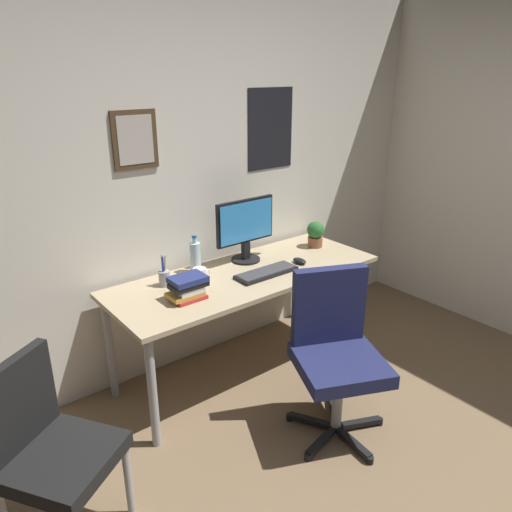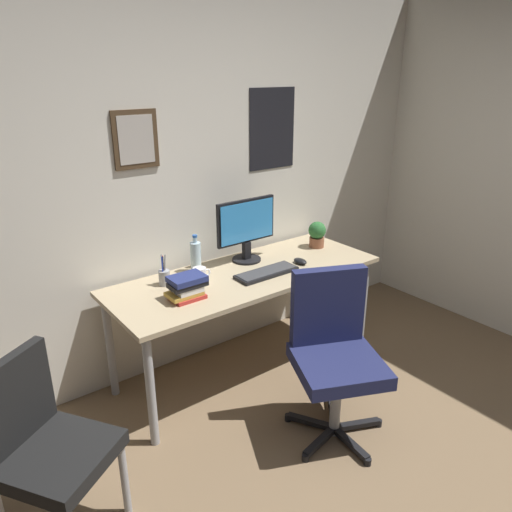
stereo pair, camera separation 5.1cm
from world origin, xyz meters
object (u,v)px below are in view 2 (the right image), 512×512
(keyboard, at_px, (267,273))
(potted_plant, at_px, (317,233))
(coffee_mug_near, at_px, (200,275))
(side_chair, at_px, (43,442))
(computer_mouse, at_px, (300,261))
(book_stack_left, at_px, (186,287))
(office_chair, at_px, (334,347))
(pen_cup, at_px, (164,277))
(monitor, at_px, (246,227))
(water_bottle, at_px, (196,256))

(keyboard, distance_m, potted_plant, 0.66)
(coffee_mug_near, bearing_deg, side_chair, -153.20)
(computer_mouse, bearing_deg, keyboard, -178.87)
(coffee_mug_near, bearing_deg, book_stack_left, -141.46)
(office_chair, distance_m, book_stack_left, 0.90)
(potted_plant, distance_m, pen_cup, 1.23)
(potted_plant, relative_size, book_stack_left, 0.87)
(keyboard, xyz_separation_m, book_stack_left, (-0.59, 0.01, 0.06))
(keyboard, height_order, pen_cup, pen_cup)
(side_chair, height_order, potted_plant, potted_plant)
(computer_mouse, bearing_deg, potted_plant, 28.64)
(computer_mouse, xyz_separation_m, pen_cup, (-0.90, 0.25, 0.04))
(monitor, distance_m, book_stack_left, 0.71)
(pen_cup, bearing_deg, monitor, 2.45)
(water_bottle, bearing_deg, computer_mouse, -26.46)
(computer_mouse, height_order, water_bottle, water_bottle)
(side_chair, bearing_deg, keyboard, 15.35)
(water_bottle, xyz_separation_m, coffee_mug_near, (-0.08, -0.17, -0.06))
(office_chair, xyz_separation_m, potted_plant, (0.68, 0.86, 0.30))
(office_chair, height_order, potted_plant, office_chair)
(keyboard, relative_size, pen_cup, 2.15)
(water_bottle, relative_size, potted_plant, 1.29)
(keyboard, height_order, book_stack_left, book_stack_left)
(office_chair, bearing_deg, book_stack_left, 127.80)
(monitor, xyz_separation_m, book_stack_left, (-0.63, -0.27, -0.17))
(potted_plant, xyz_separation_m, book_stack_left, (-1.21, -0.17, -0.03))
(side_chair, bearing_deg, monitor, 23.96)
(office_chair, relative_size, computer_mouse, 8.64)
(side_chair, relative_size, monitor, 1.90)
(side_chair, distance_m, book_stack_left, 1.09)
(monitor, bearing_deg, keyboard, -99.10)
(monitor, relative_size, potted_plant, 2.36)
(pen_cup, bearing_deg, water_bottle, 14.25)
(office_chair, height_order, water_bottle, water_bottle)
(office_chair, bearing_deg, potted_plant, 51.44)
(side_chair, relative_size, computer_mouse, 7.95)
(computer_mouse, height_order, book_stack_left, book_stack_left)
(office_chair, relative_size, monitor, 2.07)
(water_bottle, height_order, potted_plant, water_bottle)
(monitor, distance_m, computer_mouse, 0.44)
(monitor, distance_m, pen_cup, 0.67)
(office_chair, bearing_deg, computer_mouse, 62.22)
(computer_mouse, relative_size, book_stack_left, 0.49)
(keyboard, bearing_deg, book_stack_left, 179.17)
(potted_plant, bearing_deg, pen_cup, 176.68)
(keyboard, bearing_deg, office_chair, -94.90)
(computer_mouse, bearing_deg, side_chair, -166.88)
(side_chair, xyz_separation_m, monitor, (1.59, 0.71, 0.46))
(computer_mouse, height_order, pen_cup, pen_cup)
(monitor, bearing_deg, coffee_mug_near, -163.67)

